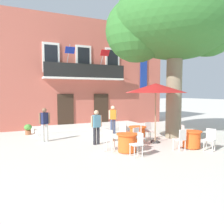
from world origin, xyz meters
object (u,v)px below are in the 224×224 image
cafe_chair_middle_1 (185,133)px  cafe_chair_middle_2 (181,138)px  cafe_chair_middle_0 (210,138)px  cafe_table_front (127,143)px  cafe_table_near_tree (137,134)px  cafe_chair_front_0 (109,139)px  plane_tree (173,24)px  cafe_chair_near_tree_2 (139,134)px  cafe_chair_near_tree_1 (124,130)px  cafe_chair_near_tree_0 (149,130)px  cafe_chair_front_2 (138,137)px  ground_planter_left (28,129)px  pedestrian_near_entrance (96,125)px  cafe_chair_front_1 (138,143)px  cafe_umbrella (156,88)px  pedestrian_mid_plaza (45,123)px  cafe_table_middle (192,139)px  pedestrian_by_tree (113,118)px

cafe_chair_middle_1 → cafe_chair_middle_2: same height
cafe_chair_middle_0 → cafe_table_front: 3.49m
cafe_table_near_tree → cafe_chair_front_0: (-2.04, -1.08, 0.14)m
plane_tree → cafe_chair_front_0: 7.01m
plane_tree → cafe_chair_middle_0: bearing=-97.9°
cafe_chair_near_tree_2 → cafe_chair_middle_1: 2.18m
cafe_table_near_tree → cafe_chair_near_tree_2: size_ratio=0.95×
cafe_chair_near_tree_1 → cafe_chair_front_0: size_ratio=1.00×
cafe_table_near_tree → cafe_chair_near_tree_0: size_ratio=0.95×
cafe_chair_front_2 → ground_planter_left: size_ratio=1.52×
cafe_chair_middle_0 → pedestrian_near_entrance: (-3.84, 3.13, 0.37)m
cafe_chair_near_tree_2 → cafe_chair_front_1: 1.91m
cafe_chair_front_0 → cafe_umbrella: cafe_umbrella is taller
pedestrian_mid_plaza → cafe_chair_middle_1: bearing=-31.2°
cafe_chair_middle_0 → cafe_chair_front_1: (-3.21, 0.51, 0.00)m
cafe_chair_near_tree_2 → pedestrian_mid_plaza: (-3.71, 2.73, 0.41)m
cafe_chair_front_1 → pedestrian_mid_plaza: 5.11m
cafe_table_middle → cafe_table_front: (-2.86, 0.62, 0.00)m
cafe_chair_middle_0 → pedestrian_mid_plaza: (-5.88, 4.84, 0.41)m
plane_tree → cafe_table_near_tree: size_ratio=9.34×
cafe_chair_middle_1 → cafe_chair_middle_2: (-1.01, -0.85, 0.00)m
cafe_chair_near_tree_1 → pedestrian_mid_plaza: 3.95m
cafe_chair_near_tree_0 → cafe_umbrella: bearing=-96.4°
pedestrian_near_entrance → plane_tree: bearing=-1.9°
pedestrian_by_tree → cafe_table_middle: bearing=-72.8°
cafe_chair_front_1 → pedestrian_by_tree: 5.09m
cafe_chair_near_tree_1 → cafe_umbrella: bearing=-48.0°
plane_tree → pedestrian_near_entrance: plane_tree is taller
cafe_chair_near_tree_2 → cafe_chair_middle_0: 3.03m
cafe_table_middle → cafe_chair_front_0: size_ratio=0.95×
cafe_table_front → cafe_chair_front_2: 0.77m
cafe_chair_front_0 → cafe_chair_middle_1: bearing=-5.4°
cafe_chair_near_tree_2 → pedestrian_near_entrance: (-1.67, 1.02, 0.37)m
cafe_table_middle → cafe_table_front: 2.92m
cafe_table_near_tree → ground_planter_left: bearing=136.0°
cafe_umbrella → pedestrian_mid_plaza: (-4.73, 2.59, -1.67)m
ground_planter_left → cafe_chair_near_tree_2: bearing=-50.3°
cafe_chair_near_tree_1 → cafe_table_front: 2.41m
cafe_chair_front_1 → cafe_chair_near_tree_0: bearing=48.1°
cafe_chair_front_2 → pedestrian_by_tree: size_ratio=0.56×
cafe_chair_front_0 → cafe_chair_front_1: size_ratio=1.00×
cafe_table_near_tree → cafe_chair_front_1: bearing=-121.3°
cafe_chair_near_tree_0 → pedestrian_near_entrance: (-2.76, 0.25, 0.37)m
cafe_chair_middle_0 → cafe_table_near_tree: bearing=123.3°
cafe_chair_front_0 → cafe_chair_near_tree_1: bearing=46.2°
cafe_chair_near_tree_2 → pedestrian_near_entrance: bearing=148.6°
cafe_table_front → pedestrian_mid_plaza: (-2.63, 3.58, 0.55)m
cafe_table_middle → ground_planter_left: size_ratio=1.44×
cafe_table_middle → cafe_chair_middle_1: (0.27, 0.71, 0.14)m
cafe_table_near_tree → cafe_umbrella: cafe_umbrella is taller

